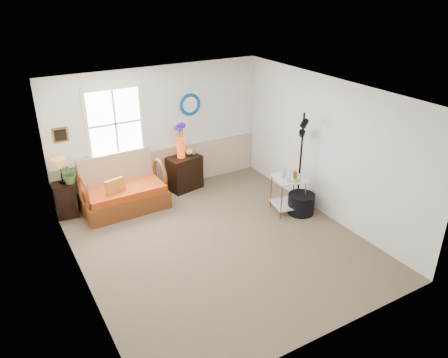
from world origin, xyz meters
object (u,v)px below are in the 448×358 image
floor_lamp (300,161)px  ottoman (301,204)px  lamp_stand (65,200)px  side_table (288,195)px  loveseat (123,185)px  cabinet (184,173)px

floor_lamp → ottoman: bearing=-140.3°
lamp_stand → floor_lamp: (4.05, -1.89, 0.62)m
ottoman → floor_lamp: bearing=64.6°
lamp_stand → ottoman: lamp_stand is taller
ottoman → side_table: bearing=137.2°
loveseat → side_table: loveseat is taller
cabinet → loveseat: bearing=178.5°
cabinet → ottoman: cabinet is taller
floor_lamp → side_table: bearing=168.4°
side_table → floor_lamp: size_ratio=0.38×
lamp_stand → loveseat: bearing=-16.0°
cabinet → side_table: 2.29m
lamp_stand → cabinet: cabinet is taller
lamp_stand → side_table: (3.73, -1.97, 0.02)m
side_table → ottoman: size_ratio=1.41×
lamp_stand → floor_lamp: size_ratio=0.35×
loveseat → ottoman: (2.88, -1.85, -0.32)m
loveseat → floor_lamp: (3.00, -1.59, 0.44)m
side_table → floor_lamp: 0.68m
cabinet → side_table: cabinet is taller
cabinet → side_table: (1.28, -1.90, -0.01)m
ottoman → lamp_stand: bearing=151.3°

